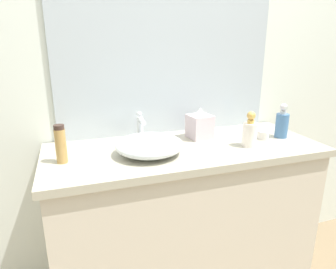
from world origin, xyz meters
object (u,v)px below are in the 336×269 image
Objects in this scene: lotion_bottle at (61,144)px; tissue_box at (200,125)px; sink_basin at (150,145)px; perfume_bottle at (250,132)px; candle_jar at (263,135)px; soap_dispenser at (282,123)px.

tissue_box is at bearing 10.74° from lotion_bottle.
sink_basin is 0.51m from perfume_bottle.
tissue_box reaches higher than sink_basin.
perfume_bottle is (0.51, -0.05, 0.03)m from sink_basin.
candle_jar is (0.65, 0.03, -0.02)m from sink_basin.
lotion_bottle is (-1.16, -0.00, 0.01)m from soap_dispenser.
soap_dispenser is (0.76, 0.03, 0.03)m from sink_basin.
perfume_bottle is 2.88× the size of candle_jar.
perfume_bottle is at bearing -4.52° from lotion_bottle.
tissue_box is (0.72, 0.14, -0.01)m from lotion_bottle.
candle_jar is at bearing 0.36° from lotion_bottle.
soap_dispenser is 1.11× the size of lotion_bottle.
sink_basin reaches higher than candle_jar.
sink_basin is 0.37m from tissue_box.
lotion_bottle reaches higher than tissue_box.
sink_basin is at bearing -177.43° from candle_jar.
lotion_bottle is at bearing 176.70° from sink_basin.
candle_jar is (1.04, 0.01, -0.06)m from lotion_bottle.
soap_dispenser is 3.03× the size of candle_jar.
candle_jar is (0.14, 0.08, -0.05)m from perfume_bottle.
tissue_box is (-0.18, 0.21, -0.00)m from perfume_bottle.
sink_basin is at bearing -154.09° from tissue_box.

